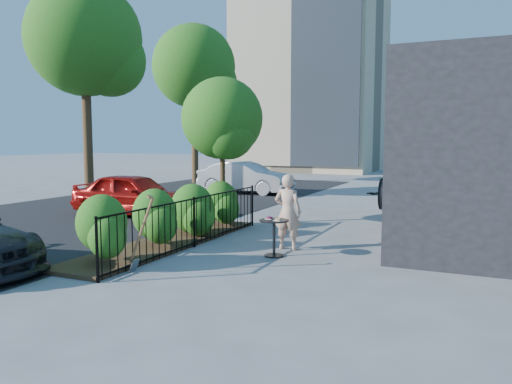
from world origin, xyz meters
The scene contains 13 objects.
ground centered at (0.00, 0.00, 0.00)m, with size 120.00×120.00×0.00m, color gray.
fence centered at (-1.50, 0.00, 0.56)m, with size 0.05×6.05×1.10m.
planting_bed centered at (-2.20, 0.00, 0.04)m, with size 1.30×6.00×0.08m, color #382616.
shrubs centered at (-2.10, 0.10, 0.70)m, with size 1.10×5.60×1.24m.
patio_tree centered at (-2.24, 2.76, 2.76)m, with size 2.20×2.20×3.94m.
street centered at (-7.00, 3.00, 0.00)m, with size 9.00×30.00×0.01m, color black.
street_tree_near centered at (-9.94, 5.96, 5.92)m, with size 4.40×4.40×8.28m.
street_tree_far centered at (-9.94, 13.96, 5.92)m, with size 4.40×4.40×8.28m.
cafe_table centered at (0.41, -0.09, 0.51)m, with size 0.59×0.59×0.79m.
woman centered at (0.43, 0.62, 0.81)m, with size 0.59×0.39×1.61m, color tan.
shovel centered at (-1.26, -2.20, 0.62)m, with size 0.55×0.18×1.41m.
car_red centered at (-5.51, 3.06, 0.66)m, with size 1.56×3.87×1.32m, color #A8110E.
car_silver centered at (-5.23, 10.34, 0.69)m, with size 1.45×4.17×1.37m, color #A9A9AE.
Camera 1 is at (4.13, -9.16, 2.33)m, focal length 35.00 mm.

